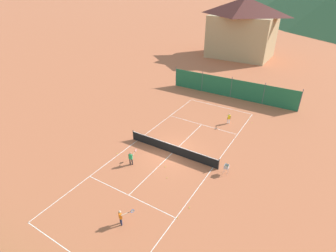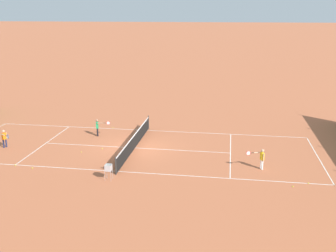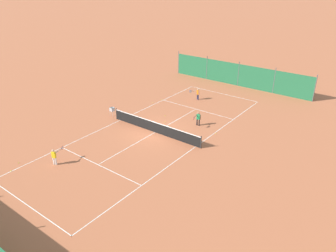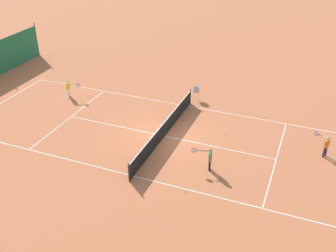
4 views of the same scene
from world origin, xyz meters
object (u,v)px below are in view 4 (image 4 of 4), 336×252
(player_far_baseline, at_px, (209,157))
(tennis_ball_mid_court, at_px, (266,117))
(tennis_ball_service_box, at_px, (56,82))
(ball_hopper, at_px, (196,91))
(tennis_ball_by_net_right, at_px, (286,122))
(tennis_ball_alley_left, at_px, (186,191))
(tennis_ball_near_corner, at_px, (202,138))
(tennis_ball_far_corner, at_px, (70,81))
(player_far_service, at_px, (326,144))
(player_near_baseline, at_px, (69,87))
(tennis_net, at_px, (165,129))
(tennis_ball_alley_right, at_px, (225,135))

(player_far_baseline, height_order, tennis_ball_mid_court, player_far_baseline)
(tennis_ball_service_box, distance_m, ball_hopper, 10.83)
(tennis_ball_by_net_right, xyz_separation_m, tennis_ball_alley_left, (-8.48, 3.54, 0.00))
(tennis_ball_near_corner, distance_m, ball_hopper, 5.17)
(tennis_ball_far_corner, bearing_deg, ball_hopper, -86.39)
(player_far_service, relative_size, tennis_ball_far_corner, 18.66)
(player_far_service, distance_m, ball_hopper, 9.41)
(player_far_baseline, height_order, player_near_baseline, player_far_baseline)
(tennis_net, xyz_separation_m, tennis_ball_service_box, (4.13, 10.57, -0.47))
(player_far_baseline, bearing_deg, tennis_ball_mid_court, -15.16)
(tennis_ball_alley_left, relative_size, tennis_ball_near_corner, 1.00)
(tennis_ball_by_net_right, height_order, ball_hopper, ball_hopper)
(tennis_net, bearing_deg, player_far_service, -81.51)
(tennis_ball_alley_right, relative_size, tennis_ball_service_box, 1.00)
(tennis_ball_near_corner, xyz_separation_m, ball_hopper, (4.75, 1.94, 0.63))
(tennis_net, xyz_separation_m, player_far_service, (1.30, -8.69, 0.22))
(player_far_baseline, distance_m, tennis_ball_service_box, 15.26)
(tennis_net, bearing_deg, tennis_ball_service_box, 68.68)
(tennis_ball_far_corner, xyz_separation_m, tennis_ball_alley_right, (-3.25, -12.93, 0.00))
(player_far_baseline, xyz_separation_m, tennis_ball_mid_court, (6.65, -1.80, -0.71))
(tennis_ball_service_box, bearing_deg, tennis_ball_alley_left, -122.08)
(tennis_ball_service_box, bearing_deg, player_far_baseline, -114.42)
(tennis_ball_far_corner, height_order, tennis_ball_alley_left, same)
(player_far_service, xyz_separation_m, tennis_ball_service_box, (2.83, 19.26, -0.69))
(ball_hopper, bearing_deg, tennis_ball_near_corner, -157.80)
(player_far_baseline, xyz_separation_m, tennis_ball_service_box, (6.30, 13.88, -0.71))
(player_near_baseline, xyz_separation_m, tennis_ball_by_net_right, (1.79, -14.51, -0.68))
(tennis_ball_near_corner, bearing_deg, player_far_service, -83.56)
(ball_hopper, bearing_deg, player_near_baseline, 108.99)
(tennis_ball_far_corner, distance_m, tennis_ball_alley_left, 15.36)
(player_near_baseline, xyz_separation_m, tennis_ball_service_box, (1.69, 2.41, -0.68))
(tennis_net, height_order, player_near_baseline, player_near_baseline)
(player_far_service, bearing_deg, tennis_ball_mid_court, 48.44)
(tennis_ball_by_net_right, bearing_deg, tennis_ball_far_corner, 88.35)
(player_far_baseline, xyz_separation_m, tennis_ball_far_corner, (6.86, 12.99, -0.71))
(player_far_baseline, distance_m, tennis_ball_alley_right, 3.68)
(tennis_ball_mid_court, xyz_separation_m, tennis_ball_service_box, (-0.35, 15.68, 0.00))
(player_near_baseline, relative_size, player_far_service, 0.99)
(player_far_service, height_order, tennis_ball_far_corner, player_far_service)
(player_far_baseline, height_order, tennis_ball_alley_right, player_far_baseline)
(tennis_ball_mid_court, bearing_deg, player_far_baseline, 164.84)
(player_near_baseline, distance_m, player_far_service, 16.89)
(tennis_ball_mid_court, bearing_deg, tennis_ball_alley_left, 165.25)
(tennis_net, height_order, tennis_ball_service_box, tennis_net)
(tennis_net, relative_size, player_far_service, 7.45)
(tennis_ball_alley_right, distance_m, tennis_ball_service_box, 14.09)
(tennis_ball_alley_right, relative_size, tennis_ball_near_corner, 1.00)
(tennis_ball_alley_right, bearing_deg, tennis_ball_near_corner, 127.49)
(tennis_ball_far_corner, xyz_separation_m, ball_hopper, (0.62, -9.86, 0.63))
(player_near_baseline, distance_m, tennis_ball_alley_right, 11.48)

